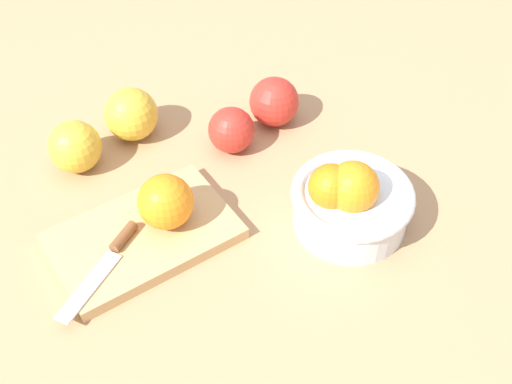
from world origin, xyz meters
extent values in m
plane|color=tan|center=(0.00, 0.00, 0.00)|extent=(2.40, 2.40, 0.00)
cylinder|color=silver|center=(-0.14, 0.11, 0.03)|extent=(0.15, 0.15, 0.05)
torus|color=silver|center=(-0.14, 0.11, 0.05)|extent=(0.16, 0.16, 0.02)
sphere|color=orange|center=(-0.14, 0.12, 0.07)|extent=(0.07, 0.07, 0.07)
sphere|color=orange|center=(-0.12, 0.10, 0.07)|extent=(0.06, 0.06, 0.06)
cube|color=tan|center=(0.11, 0.00, 0.01)|extent=(0.24, 0.15, 0.02)
sphere|color=orange|center=(0.07, 0.00, 0.05)|extent=(0.07, 0.07, 0.07)
cube|color=silver|center=(0.20, 0.05, 0.02)|extent=(0.10, 0.08, 0.00)
cylinder|color=brown|center=(0.13, 0.00, 0.02)|extent=(0.05, 0.04, 0.01)
sphere|color=gold|center=(0.13, -0.18, 0.04)|extent=(0.08, 0.08, 0.08)
sphere|color=red|center=(-0.17, -0.11, 0.04)|extent=(0.08, 0.08, 0.08)
sphere|color=gold|center=(0.03, -0.20, 0.04)|extent=(0.08, 0.08, 0.08)
sphere|color=red|center=(-0.08, -0.10, 0.03)|extent=(0.07, 0.07, 0.07)
camera|label=1|loc=(0.27, 0.54, 0.66)|focal=45.73mm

